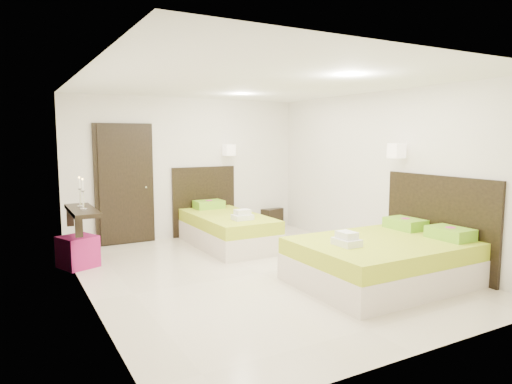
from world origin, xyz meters
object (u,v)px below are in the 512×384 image
nightstand (269,218)px  ottoman (78,252)px  bed_single (225,227)px  bed_double (386,258)px

nightstand → ottoman: (-3.97, -1.22, 0.03)m
bed_single → bed_double: size_ratio=0.97×
bed_double → nightstand: bed_double is taller
bed_single → ottoman: bearing=-174.7°
ottoman → bed_single: bearing=5.3°
bed_double → ottoman: 4.34m
bed_single → ottoman: (-2.47, -0.23, -0.09)m
bed_single → ottoman: size_ratio=4.60×
bed_single → ottoman: bed_single is taller
nightstand → ottoman: size_ratio=0.97×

